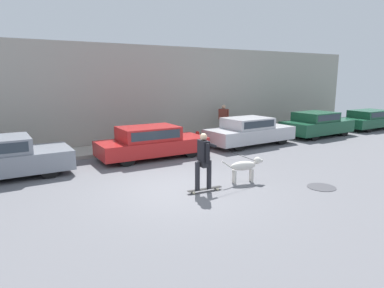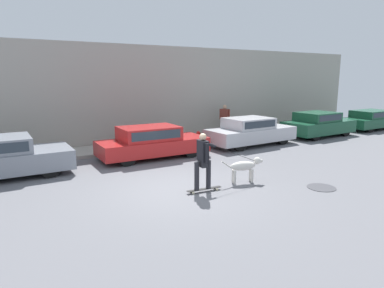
% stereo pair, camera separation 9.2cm
% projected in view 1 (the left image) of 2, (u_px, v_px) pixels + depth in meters
% --- Properties ---
extents(ground_plane, '(36.00, 36.00, 0.00)m').
position_uv_depth(ground_plane, '(182.00, 190.00, 9.55)').
color(ground_plane, slate).
extents(back_wall, '(32.00, 0.30, 4.53)m').
position_uv_depth(back_wall, '(102.00, 96.00, 15.07)').
color(back_wall, '#9E998E').
rests_on(back_wall, ground_plane).
extents(sidewalk_curb, '(30.00, 1.89, 0.14)m').
position_uv_depth(sidewalk_curb, '(112.00, 149.00, 14.57)').
color(sidewalk_curb, '#A39E93').
rests_on(sidewalk_curb, ground_plane).
extents(parked_car_1, '(4.24, 1.74, 1.24)m').
position_uv_depth(parked_car_1, '(151.00, 143.00, 13.19)').
color(parked_car_1, black).
rests_on(parked_car_1, ground_plane).
extents(parked_car_2, '(4.29, 1.87, 1.27)m').
position_uv_depth(parked_car_2, '(249.00, 132.00, 15.69)').
color(parked_car_2, black).
rests_on(parked_car_2, ground_plane).
extents(parked_car_3, '(3.97, 1.92, 1.28)m').
position_uv_depth(parked_car_3, '(317.00, 124.00, 18.06)').
color(parked_car_3, black).
rests_on(parked_car_3, ground_plane).
extents(parked_car_4, '(4.18, 1.68, 1.14)m').
position_uv_depth(parked_car_4, '(370.00, 120.00, 20.51)').
color(parked_car_4, black).
rests_on(parked_car_4, ground_plane).
extents(dog, '(1.29, 0.46, 0.75)m').
position_uv_depth(dog, '(245.00, 166.00, 10.14)').
color(dog, beige).
rests_on(dog, ground_plane).
extents(skateboarder, '(2.40, 0.54, 1.63)m').
position_uv_depth(skateboarder, '(204.00, 159.00, 9.21)').
color(skateboarder, beige).
rests_on(skateboarder, ground_plane).
extents(pedestrian_with_bag, '(0.44, 0.59, 1.56)m').
position_uv_depth(pedestrian_with_bag, '(224.00, 118.00, 17.52)').
color(pedestrian_with_bag, brown).
rests_on(pedestrian_with_bag, sidewalk_curb).
extents(manhole_cover, '(0.80, 0.80, 0.01)m').
position_uv_depth(manhole_cover, '(321.00, 187.00, 9.76)').
color(manhole_cover, '#38383D').
rests_on(manhole_cover, ground_plane).
extents(fire_hydrant, '(0.18, 0.18, 0.71)m').
position_uv_depth(fire_hydrant, '(197.00, 139.00, 15.31)').
color(fire_hydrant, red).
rests_on(fire_hydrant, ground_plane).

